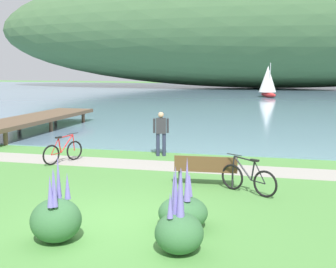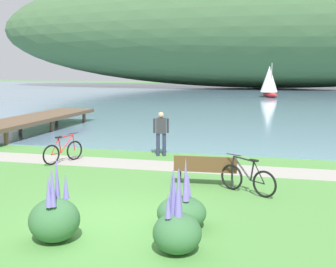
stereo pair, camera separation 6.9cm
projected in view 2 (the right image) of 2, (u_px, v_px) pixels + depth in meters
ground_plane at (110, 221)px, 9.44m from camera, size 200.00×200.00×0.00m
bay_water at (247, 95)px, 55.35m from camera, size 180.00×80.00×0.04m
distant_hillside at (266, 25)px, 72.36m from camera, size 99.28×28.00×21.24m
shoreline_path at (170, 166)px, 14.76m from camera, size 60.00×1.50×0.01m
park_bench_near_camera at (205, 168)px, 12.28m from camera, size 1.83×0.59×0.88m
bicycle_leaning_near_bench at (63, 152)px, 15.32m from camera, size 0.75×1.65×1.01m
bicycle_beside_path at (247, 179)px, 11.51m from camera, size 1.56×0.95×1.01m
person_at_shoreline at (161, 131)px, 16.39m from camera, size 0.59×0.32×1.71m
echium_bush_closest_to_camera at (177, 229)px, 7.77m from camera, size 0.90×0.90×1.64m
echium_bush_beside_closest at (182, 210)px, 9.00m from camera, size 1.05×1.05×1.55m
echium_bush_mid_cluster at (55, 218)px, 8.30m from camera, size 0.99×0.99×1.64m
sailboat_far_off at (269, 81)px, 49.82m from camera, size 2.68×3.45×3.97m
pier_dock at (35, 119)px, 22.88m from camera, size 2.40×10.00×0.80m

